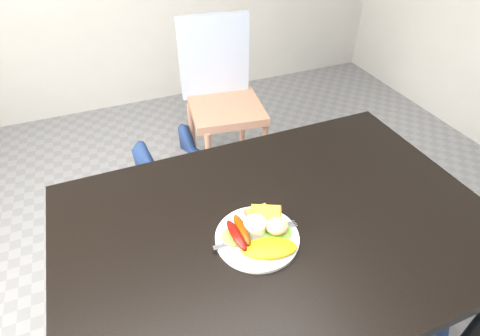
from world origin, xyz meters
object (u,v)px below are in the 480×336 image
at_px(dining_chair, 226,109).
at_px(person, 274,103).
at_px(plate, 257,238).
at_px(dining_table, 279,226).

relative_size(dining_chair, person, 0.23).
relative_size(dining_chair, plate, 1.77).
distance_m(dining_table, plate, 0.09).
distance_m(dining_chair, plate, 1.24).
bearing_deg(dining_chair, person, -86.66).
bearing_deg(dining_table, dining_chair, 77.22).
height_order(dining_chair, plate, plate).
bearing_deg(plate, dining_chair, 73.75).
xyz_separation_m(dining_table, person, (0.20, 0.45, 0.12)).
distance_m(dining_chair, person, 0.78).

